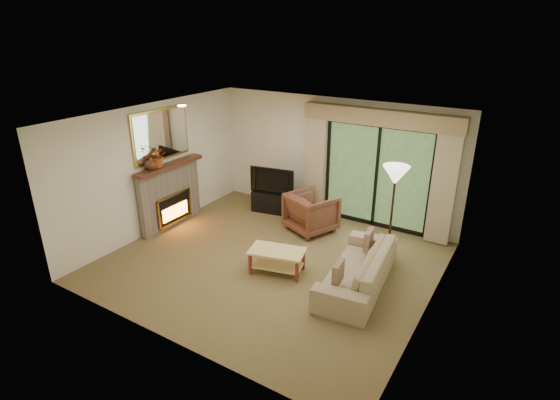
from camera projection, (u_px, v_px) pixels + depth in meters
The scene contains 22 objects.
floor at pixel (271, 261), 7.91m from camera, with size 5.50×5.50×0.00m, color brown.
ceiling at pixel (270, 119), 6.92m from camera, with size 5.50×5.50×0.00m, color white.
wall_back at pixel (334, 159), 9.38m from camera, with size 5.00×5.00×0.00m, color #F0E8CE.
wall_front at pixel (162, 257), 5.45m from camera, with size 5.00×5.00×0.00m, color #F0E8CE.
wall_left at pixel (156, 168), 8.76m from camera, with size 5.00×5.00×0.00m, color #F0E8CE.
wall_right at pixel (436, 233), 6.07m from camera, with size 5.00×5.00×0.00m, color #F0E8CE.
fireplace at pixel (170, 195), 9.09m from camera, with size 0.24×1.70×1.37m, color slate, non-canonical shape.
mirror at pixel (161, 135), 8.65m from camera, with size 0.07×1.45×1.02m, color #B59139, non-canonical shape.
sliding_door at pixel (377, 176), 8.93m from camera, with size 2.26×0.10×2.16m, color black, non-canonical shape.
curtain_left at pixel (316, 162), 9.46m from camera, with size 0.45×0.18×2.35m, color tan.
curtain_right at pixel (444, 185), 8.15m from camera, with size 0.45×0.18×2.35m, color tan.
cornice at pixel (380, 117), 8.40m from camera, with size 3.20×0.24×0.32m, color #9D825A.
media_console at pixel (274, 201), 9.93m from camera, with size 0.95×0.43×0.47m, color black.
tv at pixel (274, 179), 9.73m from camera, with size 1.02×0.13×0.59m, color black.
armchair at pixel (311, 212), 8.95m from camera, with size 0.87×0.89×0.81m, color brown.
sofa at pixel (358, 268), 7.09m from camera, with size 2.17×0.85×0.63m, color #9D8A67.
pillow_near at pixel (338, 273), 6.55m from camera, with size 0.09×0.35×0.35m, color brown.
pillow_far at pixel (369, 240), 7.54m from camera, with size 0.09×0.36×0.36m, color brown.
coffee_table at pixel (277, 261), 7.50m from camera, with size 0.94×0.52×0.42m, color #E6C97F, non-canonical shape.
floor_lamp at pixel (392, 212), 7.81m from camera, with size 0.47×0.47×1.74m, color white, non-canonical shape.
vase at pixel (151, 163), 8.43m from camera, with size 0.23×0.23×0.24m, color #482618.
branches at pixel (157, 156), 8.53m from camera, with size 0.41×0.35×0.45m, color #9C4A17.
Camera 1 is at (3.77, -5.78, 4.02)m, focal length 28.00 mm.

